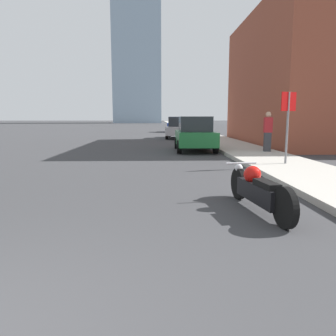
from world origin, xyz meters
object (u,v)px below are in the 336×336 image
Objects in this scene: stop_sign at (288,115)px; pedestrian at (268,131)px; motorcycle at (257,190)px; parked_car_silver at (179,128)px; parked_car_blue at (175,125)px; parked_car_green at (195,134)px.

stop_sign is 3.98m from pedestrian.
motorcycle is 0.52× the size of parked_car_silver.
parked_car_blue is at bearing 96.90° from pedestrian.
pedestrian reaches higher than motorcycle.
motorcycle is 0.63× the size of parked_car_green.
parked_car_blue is (0.25, 11.84, 0.05)m from parked_car_silver.
parked_car_silver is at bearing 104.62° from pedestrian.
parked_car_blue is 2.26× the size of pedestrian.
parked_car_blue reaches higher than motorcycle.
pedestrian is at bearing 80.08° from stop_sign.
pedestrian is (3.13, 8.83, 0.67)m from motorcycle.
stop_sign is at bearing -66.63° from parked_car_green.
parked_car_blue reaches higher than parked_car_green.
parked_car_silver is 11.84m from parked_car_blue.
parked_car_blue is 27.83m from stop_sign.
parked_car_green is 10.29m from parked_car_silver.
parked_car_blue is (0.15, 22.13, 0.03)m from parked_car_green.
motorcycle is 0.62× the size of parked_car_blue.
pedestrian is (2.89, -23.86, 0.19)m from parked_car_blue.
stop_sign reaches higher than parked_car_blue.
parked_car_green is 1.68× the size of stop_sign.
motorcycle is 20.86m from parked_car_silver.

